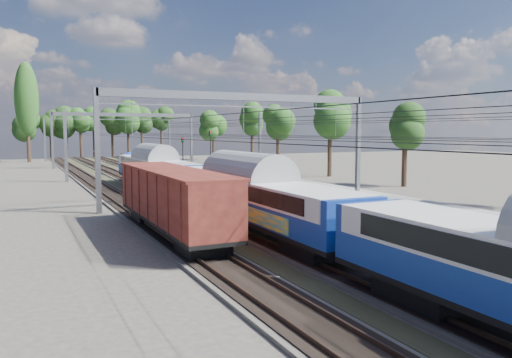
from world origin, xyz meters
name	(u,v)px	position (x,y,z in m)	size (l,w,h in m)	color
track_bed	(187,185)	(0.00, 45.00, 0.10)	(21.00, 130.00, 0.34)	#47423A
platform	(445,209)	(12.00, 20.00, 0.15)	(3.00, 70.00, 0.30)	gray
catenary	(170,127)	(0.33, 52.69, 6.40)	(25.65, 130.00, 9.00)	slate
tree_belt	(133,119)	(5.19, 96.29, 8.37)	(39.59, 100.05, 12.31)	black
poplar	(27,100)	(-14.50, 98.00, 11.89)	(4.40, 4.40, 19.04)	black
emu_train	(250,187)	(-4.50, 19.10, 2.68)	(3.11, 65.78, 4.55)	black
freight_boxcar	(172,197)	(-9.00, 19.80, 2.24)	(2.95, 14.23, 3.67)	black
worker	(122,158)	(1.65, 90.83, 0.88)	(0.64, 0.42, 1.76)	black
signal_near	(183,152)	(2.64, 54.87, 3.25)	(0.37, 0.35, 5.14)	black
signal_far	(210,146)	(9.31, 62.58, 3.80)	(0.41, 0.37, 6.01)	black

